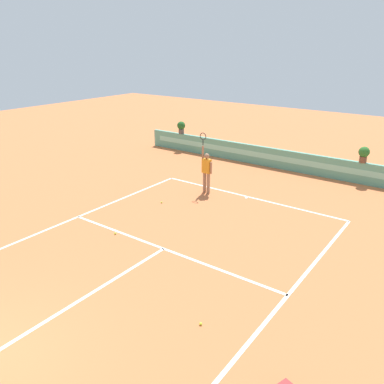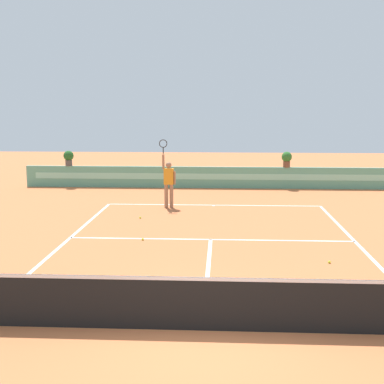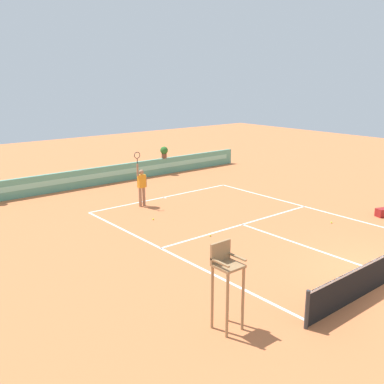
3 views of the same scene
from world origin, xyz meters
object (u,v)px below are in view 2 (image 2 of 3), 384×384
at_px(tennis_ball_near_baseline, 143,239).
at_px(tennis_ball_mid_court, 140,218).
at_px(tennis_player, 169,180).
at_px(potted_plant_right, 287,158).
at_px(tennis_ball_by_sideline, 329,262).
at_px(potted_plant_far_left, 69,157).

distance_m(tennis_ball_near_baseline, tennis_ball_mid_court, 3.07).
bearing_deg(tennis_player, potted_plant_right, 45.66).
height_order(tennis_ball_near_baseline, potted_plant_right, potted_plant_right).
distance_m(tennis_ball_by_sideline, potted_plant_far_left, 15.80).
bearing_deg(tennis_ball_mid_court, tennis_ball_near_baseline, -80.06).
relative_size(tennis_ball_mid_court, tennis_ball_by_sideline, 1.00).
xyz_separation_m(potted_plant_far_left, potted_plant_right, (10.27, 0.00, 0.00)).
xyz_separation_m(tennis_player, tennis_ball_by_sideline, (4.65, -7.09, -1.02)).
bearing_deg(tennis_player, tennis_ball_mid_court, -111.04).
height_order(tennis_player, potted_plant_right, tennis_player).
distance_m(tennis_ball_mid_court, potted_plant_right, 9.31).
bearing_deg(tennis_ball_by_sideline, potted_plant_far_left, 129.07).
xyz_separation_m(tennis_ball_mid_court, tennis_ball_by_sideline, (5.44, -5.06, 0.00)).
height_order(tennis_ball_near_baseline, tennis_ball_by_sideline, same).
height_order(tennis_ball_near_baseline, tennis_ball_mid_court, same).
bearing_deg(tennis_player, tennis_ball_near_baseline, -92.86).
bearing_deg(tennis_player, tennis_ball_by_sideline, -56.74).
xyz_separation_m(tennis_ball_mid_court, potted_plant_far_left, (-4.48, 7.16, 1.38)).
distance_m(tennis_ball_by_sideline, potted_plant_right, 12.30).
xyz_separation_m(tennis_player, tennis_ball_near_baseline, (-0.25, -5.07, -1.02)).
relative_size(potted_plant_far_left, potted_plant_right, 1.00).
relative_size(tennis_player, tennis_ball_near_baseline, 38.01).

